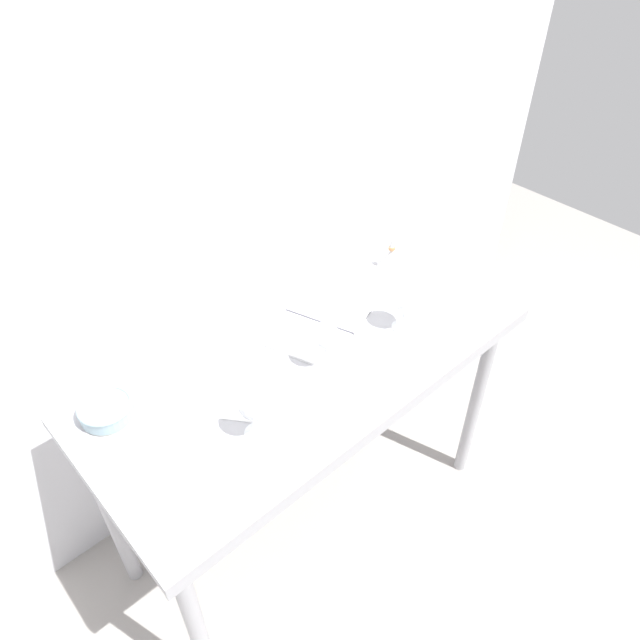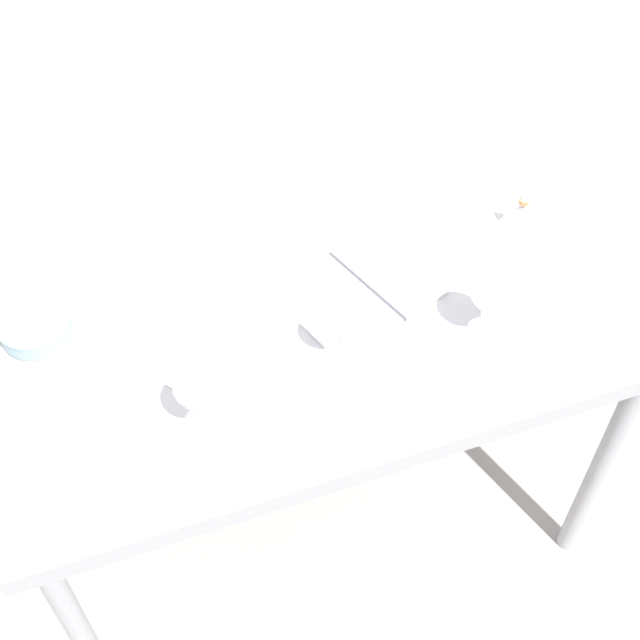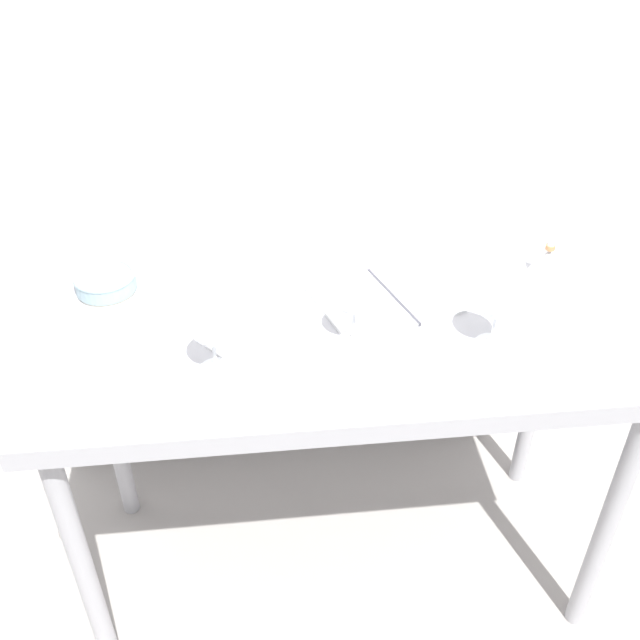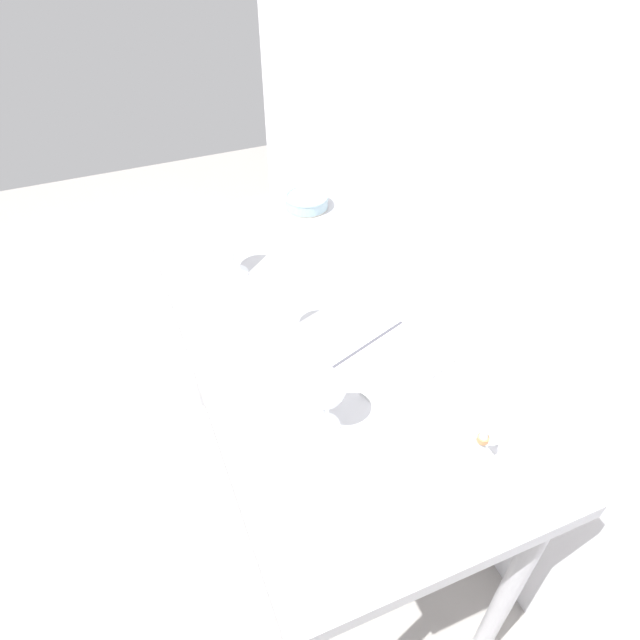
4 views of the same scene
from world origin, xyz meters
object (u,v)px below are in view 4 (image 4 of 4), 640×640
(wine_glass_near_left, at_px, (232,240))
(wine_glass_near_center, at_px, (291,297))
(tasting_bowl, at_px, (307,201))
(decanter_funnel, at_px, (479,453))
(wine_glass_near_right, at_px, (325,389))
(open_notebook, at_px, (368,345))
(tasting_sheet_upper, at_px, (290,259))

(wine_glass_near_left, relative_size, wine_glass_near_center, 1.00)
(wine_glass_near_left, distance_m, tasting_bowl, 0.43)
(wine_glass_near_center, relative_size, decanter_funnel, 1.24)
(wine_glass_near_left, relative_size, tasting_bowl, 1.10)
(wine_glass_near_right, xyz_separation_m, decanter_funnel, (0.21, 0.25, -0.08))
(wine_glass_near_left, distance_m, open_notebook, 0.49)
(tasting_sheet_upper, relative_size, tasting_bowl, 1.57)
(tasting_bowl, bearing_deg, wine_glass_near_right, -19.00)
(wine_glass_near_left, xyz_separation_m, open_notebook, (0.42, 0.22, -0.11))
(wine_glass_near_right, distance_m, decanter_funnel, 0.33)
(wine_glass_near_center, distance_m, decanter_funnel, 0.56)
(wine_glass_near_center, bearing_deg, wine_glass_near_right, -7.46)
(open_notebook, xyz_separation_m, tasting_sheet_upper, (-0.43, -0.05, -0.00))
(wine_glass_near_left, relative_size, decanter_funnel, 1.24)
(wine_glass_near_left, distance_m, wine_glass_near_center, 0.31)
(wine_glass_near_center, distance_m, tasting_sheet_upper, 0.35)
(tasting_sheet_upper, relative_size, decanter_funnel, 1.77)
(decanter_funnel, bearing_deg, tasting_bowl, 177.05)
(wine_glass_near_center, distance_m, tasting_bowl, 0.64)
(wine_glass_near_center, distance_m, open_notebook, 0.23)
(open_notebook, bearing_deg, tasting_bowl, 151.99)
(open_notebook, relative_size, tasting_sheet_upper, 1.78)
(open_notebook, bearing_deg, tasting_sheet_upper, 167.44)
(wine_glass_near_right, bearing_deg, tasting_bowl, 161.00)
(wine_glass_near_center, relative_size, open_notebook, 0.39)
(wine_glass_near_center, xyz_separation_m, tasting_bowl, (-0.57, 0.26, -0.09))
(decanter_funnel, bearing_deg, tasting_sheet_upper, -173.06)
(tasting_bowl, bearing_deg, open_notebook, -8.67)
(tasting_sheet_upper, bearing_deg, wine_glass_near_left, -127.97)
(wine_glass_near_center, height_order, decanter_funnel, wine_glass_near_center)
(wine_glass_near_right, relative_size, open_notebook, 0.40)
(tasting_sheet_upper, xyz_separation_m, decanter_funnel, (0.82, 0.10, 0.04))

